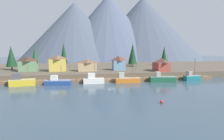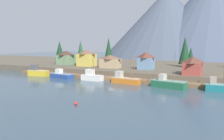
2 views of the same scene
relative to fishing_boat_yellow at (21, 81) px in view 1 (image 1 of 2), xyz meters
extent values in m
cube|color=#384C5B|center=(29.50, 21.85, -1.91)|extent=(400.00, 400.00, 1.00)
cube|color=brown|center=(29.50, 3.85, -0.91)|extent=(80.00, 4.00, 1.00)
cylinder|color=brown|center=(-6.50, 2.05, -0.61)|extent=(0.36, 0.36, 1.60)
cylinder|color=brown|center=(1.50, 2.05, -0.61)|extent=(0.36, 0.36, 1.60)
cylinder|color=brown|center=(9.50, 2.05, -0.61)|extent=(0.36, 0.36, 1.60)
cylinder|color=brown|center=(17.50, 2.05, -0.61)|extent=(0.36, 0.36, 1.60)
cylinder|color=brown|center=(25.50, 2.05, -0.61)|extent=(0.36, 0.36, 1.60)
cylinder|color=brown|center=(33.50, 2.05, -0.61)|extent=(0.36, 0.36, 1.60)
cylinder|color=brown|center=(41.50, 2.05, -0.61)|extent=(0.36, 0.36, 1.60)
cylinder|color=brown|center=(49.50, 2.05, -0.61)|extent=(0.36, 0.36, 1.60)
cylinder|color=brown|center=(57.50, 2.05, -0.61)|extent=(0.36, 0.36, 1.60)
cylinder|color=brown|center=(65.50, 2.05, -0.61)|extent=(0.36, 0.36, 1.60)
cube|color=brown|center=(29.50, 33.85, -0.16)|extent=(400.00, 56.00, 2.50)
cone|color=#475160|center=(13.61, 131.97, 26.95)|extent=(106.41, 106.41, 56.71)
cone|color=#4C566B|center=(48.67, 139.44, 32.66)|extent=(117.30, 117.30, 68.15)
cone|color=#475160|center=(87.35, 141.98, 32.40)|extent=(126.27, 126.27, 67.63)
cube|color=gold|center=(0.28, 0.03, -0.45)|extent=(7.90, 3.36, 1.91)
cube|color=tan|center=(0.28, 0.03, 0.60)|extent=(7.90, 3.36, 0.20)
cube|color=#4C4C51|center=(-1.40, -0.15, 1.68)|extent=(2.67, 2.01, 1.95)
cylinder|color=brown|center=(1.95, 0.20, 3.17)|extent=(0.13, 0.13, 4.93)
cylinder|color=brown|center=(0.66, 0.07, 2.04)|extent=(3.12, 0.41, 1.02)
cube|color=navy|center=(11.41, -0.27, -0.70)|extent=(8.60, 3.91, 1.42)
cube|color=#6C7DA2|center=(11.41, -0.27, 0.11)|extent=(8.60, 3.91, 0.20)
cube|color=silver|center=(10.19, -0.13, 0.98)|extent=(2.28, 1.99, 1.54)
cylinder|color=brown|center=(12.51, -0.39, 2.65)|extent=(0.17, 0.17, 4.88)
cube|color=silver|center=(23.20, 0.40, -0.62)|extent=(7.08, 2.65, 1.58)
cube|color=silver|center=(23.20, 0.40, 0.27)|extent=(7.08, 2.65, 0.20)
cube|color=silver|center=(22.45, 0.39, 1.27)|extent=(2.43, 1.94, 1.80)
cylinder|color=brown|center=(23.64, 0.40, 3.14)|extent=(0.20, 0.20, 5.52)
cylinder|color=brown|center=(25.32, 0.43, 2.49)|extent=(0.17, 0.17, 4.22)
cube|color=#CC6B1E|center=(35.13, 0.09, -0.65)|extent=(8.66, 3.25, 1.51)
cube|color=tan|center=(35.13, 0.09, 0.20)|extent=(8.66, 3.25, 0.20)
cube|color=#B2AD9E|center=(32.90, 0.23, 1.24)|extent=(1.95, 2.17, 1.88)
cylinder|color=brown|center=(36.84, -0.02, 3.64)|extent=(0.17, 0.17, 6.66)
cylinder|color=brown|center=(37.83, -0.08, 2.33)|extent=(0.14, 0.14, 4.05)
cylinder|color=brown|center=(35.76, 0.05, 2.36)|extent=(2.69, 0.29, 0.31)
cube|color=#1E5B3D|center=(47.87, -0.59, -0.51)|extent=(9.44, 4.52, 1.80)
cube|color=gray|center=(47.87, -0.59, 0.49)|extent=(9.44, 4.52, 0.20)
cube|color=#B2AD9E|center=(46.15, -0.31, 1.40)|extent=(1.78, 2.56, 1.62)
cylinder|color=brown|center=(49.37, -0.84, 4.50)|extent=(0.12, 0.12, 7.82)
cylinder|color=brown|center=(48.20, -0.64, 3.40)|extent=(2.94, 0.57, 0.48)
cube|color=#196B70|center=(59.99, 0.31, -0.55)|extent=(6.23, 2.83, 1.71)
cube|color=#679496|center=(59.99, 0.31, 0.40)|extent=(6.23, 2.83, 0.20)
cube|color=gray|center=(58.65, 0.23, 1.34)|extent=(1.58, 2.02, 1.69)
cylinder|color=brown|center=(60.95, 0.36, 3.76)|extent=(0.20, 0.20, 6.52)
cylinder|color=brown|center=(60.03, 0.31, 2.94)|extent=(2.29, 0.27, 0.48)
cube|color=#6689A8|center=(35.35, 17.25, 3.18)|extent=(5.16, 4.57, 4.18)
pyramid|color=brown|center=(35.35, 17.25, 6.30)|extent=(5.42, 4.80, 2.07)
cube|color=tan|center=(21.65, 15.74, 2.80)|extent=(7.51, 4.13, 3.42)
pyramid|color=brown|center=(21.65, 15.74, 5.26)|extent=(7.88, 4.34, 1.50)
cube|color=gold|center=(9.43, 17.90, 3.58)|extent=(6.43, 5.73, 4.98)
pyramid|color=brown|center=(9.43, 17.90, 6.95)|extent=(6.75, 6.02, 1.75)
cube|color=#9E4238|center=(52.24, 10.87, 2.88)|extent=(5.09, 6.99, 3.58)
pyramid|color=brown|center=(52.24, 10.87, 5.57)|extent=(5.34, 7.34, 1.80)
cube|color=#6B8E66|center=(-2.55, 19.50, 3.20)|extent=(6.78, 5.92, 4.22)
pyramid|color=#422D23|center=(-2.55, 19.50, 6.25)|extent=(7.12, 6.21, 1.89)
cylinder|color=#4C3823|center=(46.01, 32.95, 1.69)|extent=(0.50, 0.50, 1.19)
cone|color=#14381E|center=(46.01, 32.95, 7.75)|extent=(4.61, 4.61, 10.94)
cylinder|color=#4C3823|center=(-11.06, 25.37, 1.83)|extent=(0.50, 0.50, 1.47)
cone|color=#14381E|center=(-11.06, 25.37, 7.08)|extent=(4.57, 4.57, 9.03)
cylinder|color=#4C3823|center=(10.58, 35.02, 2.01)|extent=(0.50, 0.50, 1.85)
cone|color=#14381E|center=(10.58, 35.02, 8.06)|extent=(3.81, 3.81, 10.24)
cylinder|color=#4C3823|center=(-2.22, 30.22, 1.74)|extent=(0.50, 0.50, 1.30)
cone|color=#1E4C28|center=(-2.22, 30.22, 7.18)|extent=(3.62, 3.62, 9.58)
cylinder|color=#4C3823|center=(65.41, 36.97, 2.04)|extent=(0.50, 0.50, 1.90)
cone|color=#14381E|center=(65.41, 36.97, 7.37)|extent=(3.53, 3.53, 8.77)
cylinder|color=#4C3823|center=(47.18, 40.78, 1.89)|extent=(0.50, 0.50, 1.61)
cone|color=#14381E|center=(47.18, 40.78, 5.80)|extent=(2.91, 2.91, 6.21)
sphere|color=red|center=(36.25, -25.95, -1.06)|extent=(0.70, 0.70, 0.70)
camera|label=1|loc=(18.79, -64.44, 10.63)|focal=30.63mm
camera|label=2|loc=(61.89, -60.36, 10.32)|focal=36.41mm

